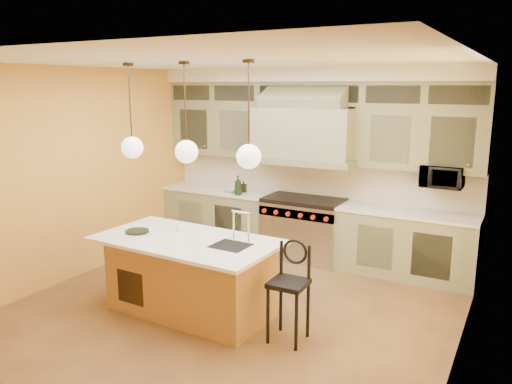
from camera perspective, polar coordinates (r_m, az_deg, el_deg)
The scene contains 18 objects.
floor at distance 6.15m, azimuth -2.91°, elevation -13.39°, with size 5.00×5.00×0.00m, color #55351D.
ceiling at distance 5.56m, azimuth -3.23°, elevation 14.71°, with size 5.00×5.00×0.00m, color white.
wall_back at distance 7.88m, azimuth 6.64°, elevation 3.28°, with size 5.00×5.00×0.00m, color gold.
wall_front at distance 3.87m, azimuth -23.22°, elevation -6.86°, with size 5.00×5.00×0.00m, color gold.
wall_left at distance 7.30m, azimuth -19.95°, elevation 1.94°, with size 5.00×5.00×0.00m, color gold.
wall_right at distance 4.87m, azimuth 22.77°, elevation -3.05°, with size 5.00×5.00×0.00m, color gold.
back_cabinetry at distance 7.64m, azimuth 5.87°, elevation 2.87°, with size 5.00×0.77×2.90m.
range at distance 7.76m, azimuth 5.46°, elevation -4.12°, with size 1.20×0.74×0.96m.
kitchen_island at distance 5.98m, azimuth -7.51°, elevation -9.31°, with size 2.15×1.20×1.35m.
counter_stool at distance 5.29m, azimuth 3.87°, elevation -10.58°, with size 0.38×0.38×1.07m.
microwave at distance 7.12m, azimuth 20.50°, elevation 1.67°, with size 0.54×0.37×0.30m, color black.
oil_bottle_a at distance 7.89m, azimuth -2.06°, elevation 0.77°, with size 0.12×0.12×0.31m, color black.
oil_bottle_b at distance 8.12m, azimuth -1.44°, elevation 0.64°, with size 0.09×0.09×0.19m, color black.
fruit_bowl at distance 8.16m, azimuth -2.82°, elevation 0.24°, with size 0.27×0.27×0.07m, color beige.
cup at distance 6.09m, azimuth -8.78°, elevation -4.02°, with size 0.10×0.10×0.10m, color white.
pendant_left at distance 6.13m, azimuth -13.97°, elevation 5.23°, with size 0.26×0.26×1.11m.
pendant_center at distance 5.62m, azimuth -7.95°, elevation 4.87°, with size 0.26×0.26×1.11m.
pendant_right at distance 5.18m, azimuth -0.83°, elevation 4.39°, with size 0.26×0.26×1.11m.
Camera 1 is at (2.96, -4.70, 2.64)m, focal length 35.00 mm.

